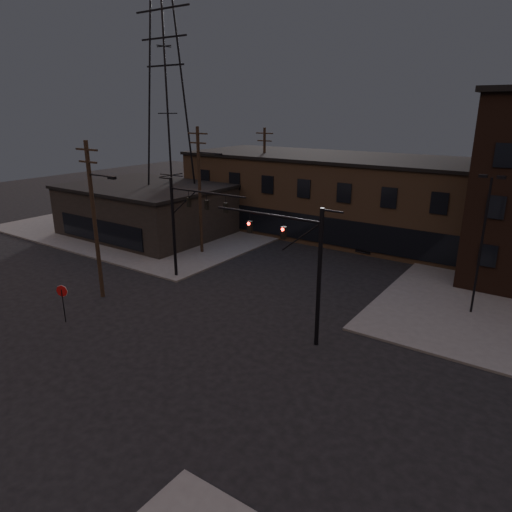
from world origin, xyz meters
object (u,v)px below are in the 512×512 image
Objects in this scene: traffic_signal_far at (185,218)px; stop_sign at (62,295)px; traffic_signal_near at (301,260)px; car_crossing at (372,243)px.

stop_sign is (-1.28, -9.99, -3.17)m from traffic_signal_far.
traffic_signal_near is 3.23× the size of stop_sign.
car_crossing is (9.00, 16.03, -4.31)m from traffic_signal_far.
traffic_signal_near is at bearing 25.90° from stop_sign.
traffic_signal_far is at bearing -117.29° from car_crossing.
traffic_signal_near is 15.17m from stop_sign.
traffic_signal_far reaches higher than stop_sign.
traffic_signal_far reaches higher than car_crossing.
traffic_signal_far is (-12.07, 3.50, 0.08)m from traffic_signal_near.
car_crossing is at bearing 60.69° from traffic_signal_far.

